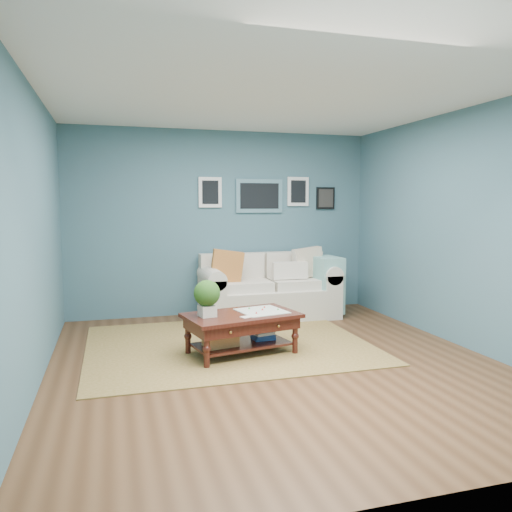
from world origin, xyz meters
name	(u,v)px	position (x,y,z in m)	size (l,w,h in m)	color
room_shell	(276,231)	(0.02, 0.06, 1.36)	(5.00, 5.02, 2.70)	brown
area_rug	(228,344)	(-0.32, 0.77, 0.01)	(3.18, 2.54, 0.01)	brown
loveseat	(274,288)	(0.65, 2.03, 0.41)	(1.98, 0.90, 1.02)	beige
coffee_table	(236,321)	(-0.32, 0.38, 0.37)	(1.31, 0.92, 0.84)	black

